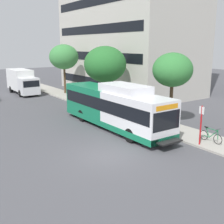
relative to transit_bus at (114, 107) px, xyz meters
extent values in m
plane|color=#4C4C51|center=(-3.71, 3.38, -1.70)|extent=(120.00, 120.00, 0.00)
cube|color=#A8A399|center=(3.29, 1.38, -1.63)|extent=(3.00, 56.00, 0.14)
cube|color=white|center=(0.00, -2.82, -0.02)|extent=(2.54, 5.80, 2.73)
cube|color=#14724C|center=(0.00, 2.98, -0.02)|extent=(2.54, 5.80, 2.73)
cube|color=#14724C|center=(0.00, 0.08, -1.16)|extent=(2.57, 11.60, 0.44)
cube|color=black|center=(0.00, 0.08, 0.35)|extent=(2.58, 11.25, 0.96)
cube|color=black|center=(0.00, -5.68, 0.15)|extent=(2.34, 0.10, 1.24)
cube|color=orange|center=(0.00, -5.69, 1.02)|extent=(1.91, 0.08, 0.32)
cube|color=white|center=(0.00, -1.37, 1.65)|extent=(2.16, 4.06, 0.60)
cube|color=black|center=(0.00, -6.07, -1.15)|extent=(1.78, 0.60, 0.10)
cylinder|color=black|center=(-1.13, -3.51, -1.20)|extent=(0.30, 1.00, 1.00)
cylinder|color=black|center=(1.13, -3.51, -1.20)|extent=(0.30, 1.00, 1.00)
cylinder|color=black|center=(-1.13, 3.27, -1.20)|extent=(0.30, 1.00, 1.00)
cylinder|color=black|center=(1.13, 3.27, -1.20)|extent=(0.30, 1.00, 1.00)
cylinder|color=red|center=(2.11, -6.72, -0.26)|extent=(0.10, 0.10, 2.60)
cube|color=white|center=(2.09, -6.72, 0.74)|extent=(0.04, 0.36, 0.48)
torus|color=black|center=(3.10, -7.38, -1.23)|extent=(0.04, 0.66, 0.66)
torus|color=black|center=(3.10, -6.28, -1.23)|extent=(0.04, 0.66, 0.66)
cylinder|color=#19723F|center=(3.10, -7.03, -0.96)|extent=(0.05, 0.64, 0.64)
cylinder|color=#19723F|center=(3.10, -6.58, -0.96)|extent=(0.05, 0.34, 0.62)
cylinder|color=#19723F|center=(3.10, -6.88, -0.66)|extent=(0.05, 0.90, 0.05)
cylinder|color=#19723F|center=(3.10, -6.51, -1.25)|extent=(0.05, 0.45, 0.08)
cylinder|color=#19723F|center=(3.10, -7.36, -0.90)|extent=(0.05, 0.10, 0.67)
cylinder|color=black|center=(3.10, -7.33, -0.56)|extent=(0.52, 0.03, 0.03)
cube|color=black|center=(3.10, -6.43, -0.62)|extent=(0.12, 0.24, 0.06)
cylinder|color=#4C3823|center=(4.38, -1.92, 0.04)|extent=(0.28, 0.28, 3.21)
ellipsoid|color=#337A38|center=(4.38, -1.92, 2.86)|extent=(3.23, 3.23, 2.74)
cylinder|color=#4C3823|center=(4.08, 7.41, -0.22)|extent=(0.28, 0.28, 2.69)
ellipsoid|color=#286B2D|center=(4.08, 7.41, 2.81)|extent=(4.49, 4.49, 3.82)
cylinder|color=#4C3823|center=(3.91, 17.03, 0.13)|extent=(0.28, 0.28, 3.39)
ellipsoid|color=#3D8442|center=(3.91, 17.03, 3.27)|extent=(3.84, 3.84, 3.27)
cube|color=silver|center=(-0.77, 17.80, -0.35)|extent=(2.30, 2.00, 2.10)
cube|color=white|center=(-0.77, 21.30, 0.20)|extent=(2.30, 5.00, 2.70)
cube|color=black|center=(-0.77, 16.83, 0.05)|extent=(2.07, 0.08, 0.80)
cylinder|color=black|center=(-1.80, 18.24, -1.24)|extent=(0.26, 0.92, 0.92)
cylinder|color=black|center=(0.26, 18.24, -1.24)|extent=(0.26, 0.92, 0.92)
cylinder|color=black|center=(-1.80, 22.38, -1.24)|extent=(0.26, 0.92, 0.92)
cylinder|color=black|center=(0.26, 22.38, -1.24)|extent=(0.26, 0.92, 0.92)
cube|color=black|center=(12.23, 14.22, -0.02)|extent=(10.60, 19.10, 1.10)
cube|color=black|center=(12.23, 14.22, 3.35)|extent=(10.60, 19.10, 1.10)
cube|color=black|center=(12.23, 14.22, 6.72)|extent=(10.60, 19.10, 1.10)
cube|color=black|center=(12.23, 14.22, 10.10)|extent=(10.60, 19.10, 1.10)
cylinder|color=#B7B7BC|center=(16.15, 32.40, 1.47)|extent=(1.10, 1.10, 6.35)
cylinder|color=#B7B7BC|center=(16.15, 32.40, 7.82)|extent=(0.91, 0.91, 6.35)
camera|label=1|loc=(-12.69, -17.85, 4.80)|focal=45.38mm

